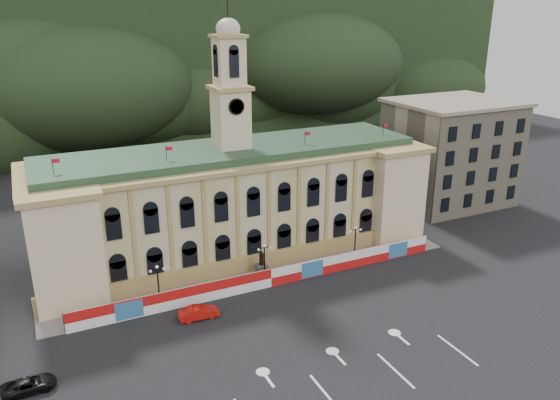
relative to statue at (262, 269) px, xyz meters
name	(u,v)px	position (x,y,z in m)	size (l,w,h in m)	color
ground	(330,349)	(0.00, -18.00, -1.19)	(260.00, 260.00, 0.00)	black
lane_markings	(356,376)	(0.00, -23.00, -1.18)	(26.00, 10.00, 0.02)	white
hill_ridge	(114,61)	(0.03, 103.99, 18.30)	(230.00, 80.00, 64.00)	black
city_hall	(234,200)	(0.00, 9.63, 6.66)	(56.20, 17.60, 37.10)	beige
side_building_right	(450,152)	(43.00, 12.93, 8.14)	(21.00, 17.00, 18.60)	tan
hoarding_fence	(271,278)	(0.06, -2.93, 0.06)	(50.00, 0.44, 2.50)	red
pavement	(262,277)	(0.00, -0.25, -1.11)	(56.00, 5.50, 0.16)	slate
statue	(262,269)	(0.00, 0.00, 0.00)	(1.40, 1.40, 3.72)	#595651
lamp_left	(158,281)	(-14.00, -1.00, 1.89)	(1.96, 0.44, 5.15)	black
lamp_center	(264,259)	(0.00, -1.00, 1.89)	(1.96, 0.44, 5.15)	black
lamp_right	(355,240)	(14.00, -1.00, 1.89)	(1.96, 0.44, 5.15)	black
red_sedan	(199,312)	(-10.70, -6.28, -0.42)	(4.70, 1.82, 1.52)	red
black_suv	(29,385)	(-28.99, -11.64, -0.51)	(4.96, 2.45, 1.35)	black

